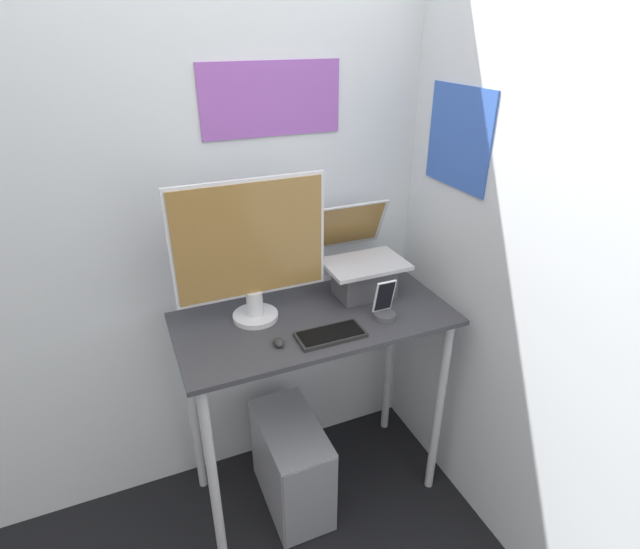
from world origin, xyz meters
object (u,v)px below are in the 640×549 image
(monitor, at_px, (251,252))
(mouse, at_px, (278,342))
(cell_phone, at_px, (385,308))
(computer_tower, at_px, (292,464))
(laptop, at_px, (362,270))
(keyboard, at_px, (330,335))

(monitor, bearing_deg, mouse, -83.69)
(mouse, height_order, cell_phone, cell_phone)
(mouse, distance_m, computer_tower, 0.73)
(laptop, height_order, computer_tower, laptop)
(laptop, distance_m, cell_phone, 0.23)
(mouse, xyz_separation_m, computer_tower, (0.06, 0.09, -0.72))
(mouse, bearing_deg, monitor, 96.31)
(laptop, relative_size, keyboard, 1.44)
(monitor, relative_size, keyboard, 2.27)
(cell_phone, bearing_deg, monitor, 157.25)
(laptop, xyz_separation_m, cell_phone, (-0.01, -0.22, -0.06))
(keyboard, distance_m, cell_phone, 0.25)
(monitor, bearing_deg, laptop, 3.12)
(monitor, distance_m, keyboard, 0.42)
(monitor, distance_m, cell_phone, 0.55)
(mouse, distance_m, cell_phone, 0.44)
(mouse, bearing_deg, computer_tower, 55.14)
(laptop, xyz_separation_m, keyboard, (-0.26, -0.26, -0.10))
(keyboard, bearing_deg, monitor, 132.94)
(laptop, xyz_separation_m, computer_tower, (-0.39, -0.14, -0.81))
(keyboard, height_order, mouse, mouse)
(laptop, bearing_deg, cell_phone, -93.52)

